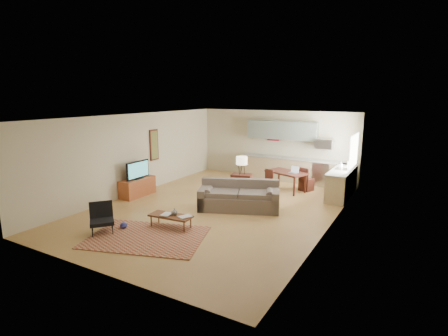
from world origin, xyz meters
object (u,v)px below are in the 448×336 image
Objects in this scene: console_table at (241,185)px; sofa at (239,196)px; dining_table at (286,181)px; coffee_table at (171,221)px; armchair at (102,219)px; tv_credenza at (138,187)px.

sofa is at bearing -79.97° from console_table.
sofa reaches higher than dining_table.
dining_table is at bearing 69.32° from coffee_table.
armchair is at bearing -122.68° from console_table.
sofa is 1.76× the size of dining_table.
sofa reaches higher than coffee_table.
dining_table is (0.52, 2.59, -0.07)m from sofa.
dining_table is at bearing 16.28° from armchair.
console_table is (0.30, 3.36, 0.21)m from coffee_table.
sofa is at bearing 6.53° from tv_credenza.
sofa is 3.61m from tv_credenza.
tv_credenza is at bearing 68.30° from armchair.
sofa is at bearing -80.49° from dining_table.
armchair is 0.53× the size of dining_table.
coffee_table is 1.47× the size of console_table.
sofa is 3.30× the size of armchair.
coffee_table is 3.25m from tv_credenza.
tv_credenza is at bearing 164.21° from sofa.
coffee_table is 1.67m from armchair.
dining_table is (1.35, 4.74, 0.18)m from coffee_table.
dining_table reaches higher than tv_credenza.
armchair is 0.97× the size of console_table.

